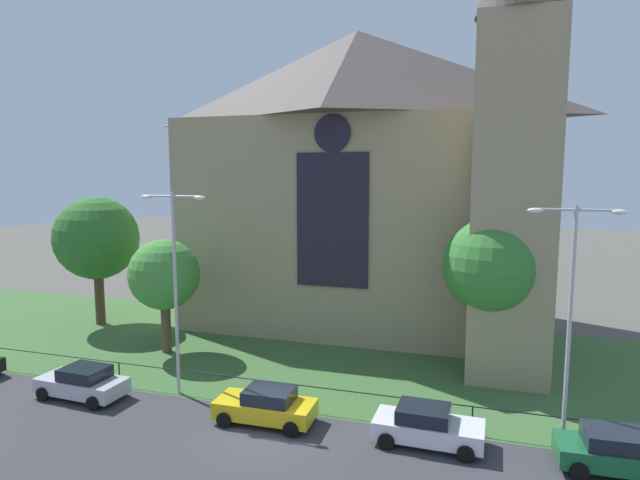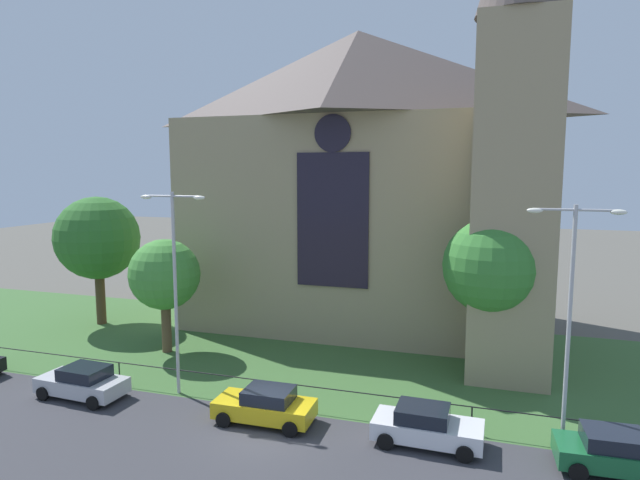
# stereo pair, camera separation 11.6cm
# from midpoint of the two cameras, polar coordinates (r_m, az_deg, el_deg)

# --- Properties ---
(ground) EXTENTS (160.00, 160.00, 0.00)m
(ground) POSITION_cam_midpoint_polar(r_m,az_deg,el_deg) (32.13, 1.56, -11.97)
(ground) COLOR #56544C
(road_asphalt) EXTENTS (120.00, 8.00, 0.01)m
(road_asphalt) POSITION_cam_midpoint_polar(r_m,az_deg,el_deg) (21.81, -7.84, -21.78)
(road_asphalt) COLOR #38383D
(road_asphalt) RESTS_ON ground
(grass_verge) EXTENTS (120.00, 20.00, 0.01)m
(grass_verge) POSITION_cam_midpoint_polar(r_m,az_deg,el_deg) (30.32, 0.49, -13.15)
(grass_verge) COLOR #3D6633
(grass_verge) RESTS_ON ground
(church_building) EXTENTS (23.20, 16.20, 26.00)m
(church_building) POSITION_cam_midpoint_polar(r_m,az_deg,el_deg) (36.92, 4.96, 6.75)
(church_building) COLOR tan
(church_building) RESTS_ON ground
(iron_railing) EXTENTS (34.12, 0.07, 1.13)m
(iron_railing) POSITION_cam_midpoint_polar(r_m,az_deg,el_deg) (25.29, -4.43, -15.05)
(iron_railing) COLOR black
(iron_railing) RESTS_ON ground
(tree_right_near) EXTENTS (4.84, 4.84, 8.27)m
(tree_right_near) POSITION_cam_midpoint_polar(r_m,az_deg,el_deg) (28.38, 17.80, -2.77)
(tree_right_near) COLOR brown
(tree_right_near) RESTS_ON ground
(tree_left_near) EXTENTS (4.11, 4.11, 6.70)m
(tree_left_near) POSITION_cam_midpoint_polar(r_m,az_deg,el_deg) (32.61, -16.04, -3.58)
(tree_left_near) COLOR brown
(tree_left_near) RESTS_ON ground
(tree_left_far) EXTENTS (5.69, 5.69, 8.90)m
(tree_left_far) POSITION_cam_midpoint_polar(r_m,az_deg,el_deg) (40.04, -22.42, 0.16)
(tree_left_far) COLOR #4C3823
(tree_left_far) RESTS_ON ground
(streetlamp_near) EXTENTS (3.37, 0.26, 9.65)m
(streetlamp_near) POSITION_cam_midpoint_polar(r_m,az_deg,el_deg) (26.06, -15.01, -3.08)
(streetlamp_near) COLOR #B2B2B7
(streetlamp_near) RESTS_ON ground
(streetlamp_far) EXTENTS (3.37, 0.26, 9.38)m
(streetlamp_far) POSITION_cam_midpoint_polar(r_m,az_deg,el_deg) (22.30, 25.14, -5.63)
(streetlamp_far) COLOR #B2B2B7
(streetlamp_far) RESTS_ON ground
(parked_car_silver) EXTENTS (4.28, 2.19, 1.51)m
(parked_car_silver) POSITION_cam_midpoint_polar(r_m,az_deg,el_deg) (28.41, -23.71, -13.62)
(parked_car_silver) COLOR #B7B7BC
(parked_car_silver) RESTS_ON ground
(parked_car_yellow) EXTENTS (4.23, 2.08, 1.51)m
(parked_car_yellow) POSITION_cam_midpoint_polar(r_m,az_deg,el_deg) (23.91, -5.64, -17.04)
(parked_car_yellow) COLOR gold
(parked_car_yellow) RESTS_ON ground
(parked_car_white) EXTENTS (4.23, 2.09, 1.51)m
(parked_car_white) POSITION_cam_midpoint_polar(r_m,az_deg,el_deg) (22.53, 11.35, -18.75)
(parked_car_white) COLOR silver
(parked_car_white) RESTS_ON ground
(parked_car_green) EXTENTS (4.28, 2.19, 1.51)m
(parked_car_green) POSITION_cam_midpoint_polar(r_m,az_deg,el_deg) (22.92, 29.13, -19.08)
(parked_car_green) COLOR #196033
(parked_car_green) RESTS_ON ground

